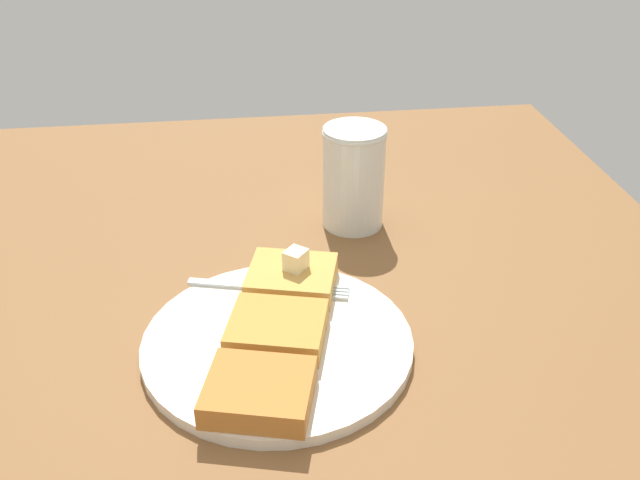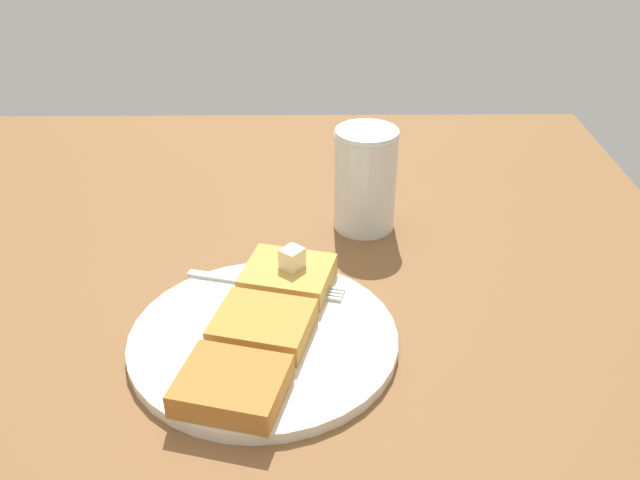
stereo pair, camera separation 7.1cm
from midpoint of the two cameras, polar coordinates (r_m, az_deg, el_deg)
The scene contains 8 objects.
table_surface at distance 67.17cm, azimuth -9.97°, elevation -8.96°, with size 112.21×112.21×2.85cm, color brown.
plate at distance 64.46cm, azimuth -1.37°, elevation -8.04°, with size 24.14×24.14×1.09cm.
toast_slice_left at distance 69.76cm, azimuth 0.34°, elevation -3.02°, with size 7.22×8.32×2.15cm, color gold.
toast_slice_middle at distance 63.49cm, azimuth -1.39°, elevation -6.95°, with size 7.22×8.32×2.15cm, color #BC8437.
toast_slice_right at distance 57.65cm, azimuth -3.52°, elevation -11.70°, with size 7.22×8.32×2.15cm, color #B37030.
butter_pat_primary at distance 68.65cm, azimuth 0.71°, elevation -1.56°, with size 2.04×1.83×2.04cm, color beige.
fork at distance 70.05cm, azimuth -0.79°, elevation -3.75°, with size 5.53×15.83×0.36cm.
syrup_jar at distance 80.56cm, azimuth 6.17°, elevation 4.45°, with size 7.21×7.21×11.84cm.
Camera 2 is at (50.99, 14.44, 44.06)cm, focal length 40.00 mm.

